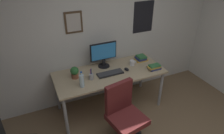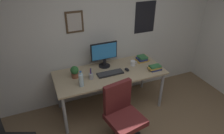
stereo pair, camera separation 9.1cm
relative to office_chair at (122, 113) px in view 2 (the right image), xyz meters
The scene contains 12 objects.
wall_back 1.46m from the office_chair, 79.26° to the left, with size 4.40×0.10×2.60m.
desk 0.77m from the office_chair, 81.36° to the left, with size 1.80×0.76×0.73m.
office_chair is the anchor object (origin of this frame).
monitor 1.08m from the office_chair, 83.97° to the left, with size 0.46×0.20×0.43m.
keyboard 0.73m from the office_chair, 81.72° to the left, with size 0.43×0.15×0.03m.
computer_mouse 0.83m from the office_chair, 59.90° to the left, with size 0.06×0.11×0.04m.
water_bottle 0.75m from the office_chair, 127.37° to the left, with size 0.07×0.07×0.25m.
coffee_mug_near 1.02m from the office_chair, 54.70° to the left, with size 0.12×0.08×0.09m.
potted_plant 0.98m from the office_chair, 118.89° to the left, with size 0.13×0.13×0.20m.
pen_cup 0.76m from the office_chair, 108.69° to the left, with size 0.07×0.07×0.20m.
book_stack_left 1.03m from the office_chair, 32.65° to the left, with size 0.22×0.16×0.08m.
book_stack_right 1.23m from the office_chair, 48.18° to the left, with size 0.22×0.17×0.09m.
Camera 2 is at (-1.15, -0.95, 2.46)m, focal length 32.30 mm.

